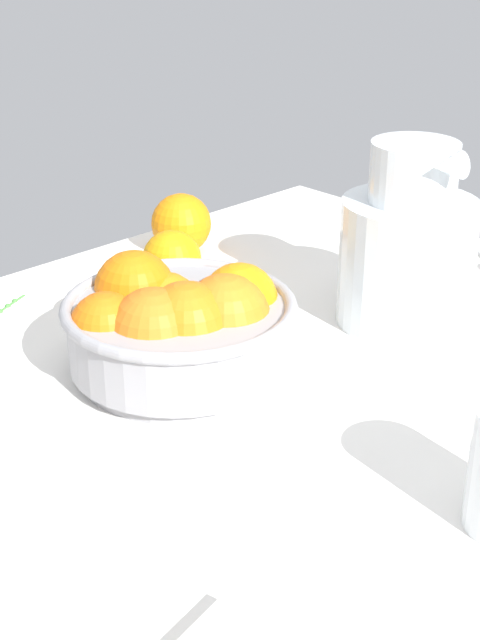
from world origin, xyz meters
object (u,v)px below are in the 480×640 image
loose_orange_3 (172,259)px  loose_orange_0 (181,224)px  juice_pitcher (408,260)px  fruit_bowl (179,325)px

loose_orange_3 → loose_orange_0: bearing=43.7°
juice_pitcher → loose_orange_3: juice_pitcher is taller
fruit_bowl → loose_orange_3: bearing=51.7°
fruit_bowl → loose_orange_3: size_ratio=3.25×
fruit_bowl → loose_orange_0: (20.97, 24.05, -1.24)cm
loose_orange_0 → loose_orange_3: size_ratio=1.11×
fruit_bowl → loose_orange_3: 20.76cm
loose_orange_0 → fruit_bowl: bearing=-131.1°
juice_pitcher → loose_orange_0: (-3.87, 32.08, -3.21)cm
juice_pitcher → loose_orange_0: bearing=96.9°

